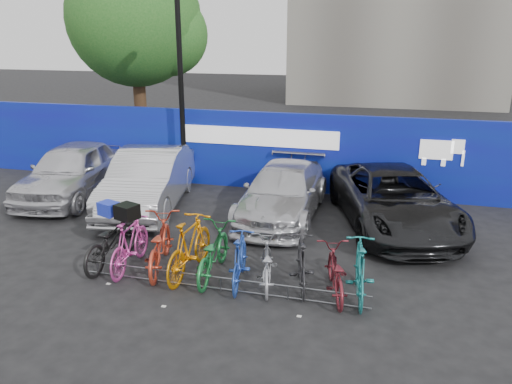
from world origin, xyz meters
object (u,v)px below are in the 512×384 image
(bike_4, at_px, (213,252))
(bike_0, at_px, (112,239))
(tree, at_px, (141,22))
(car_1, at_px, (149,180))
(bike_2, at_px, (159,244))
(lamppost, at_px, (181,82))
(bike_5, at_px, (240,260))
(bike_1, at_px, (130,244))
(bike_rack, at_px, (220,283))
(bike_7, at_px, (301,263))
(bike_6, at_px, (266,263))
(car_2, at_px, (283,192))
(car_0, at_px, (72,170))
(bike_9, at_px, (360,270))
(bike_8, at_px, (335,272))
(car_3, at_px, (394,199))
(bike_3, at_px, (190,247))

(bike_4, bearing_deg, bike_0, -3.04)
(tree, relative_size, car_1, 1.60)
(car_1, height_order, bike_2, car_1)
(lamppost, height_order, bike_5, lamppost)
(bike_0, distance_m, bike_1, 0.51)
(bike_rack, height_order, car_1, car_1)
(bike_5, height_order, bike_7, bike_5)
(car_1, height_order, bike_6, car_1)
(car_2, bearing_deg, bike_4, -98.91)
(bike_4, bearing_deg, car_2, -102.27)
(car_0, xyz_separation_m, bike_7, (7.51, -3.79, -0.30))
(tree, relative_size, bike_0, 3.78)
(bike_4, bearing_deg, bike_9, 175.22)
(tree, distance_m, lamppost, 6.14)
(bike_2, bearing_deg, bike_0, -14.04)
(bike_rack, relative_size, bike_8, 3.25)
(bike_rack, xyz_separation_m, bike_2, (-1.52, 0.59, 0.38))
(car_3, relative_size, bike_7, 3.15)
(bike_8, bearing_deg, bike_5, -12.84)
(car_1, xyz_separation_m, bike_0, (0.86, -3.46, -0.26))
(tree, xyz_separation_m, lamppost, (3.57, -4.66, -1.80))
(bike_9, bearing_deg, bike_4, -8.58)
(lamppost, bearing_deg, bike_7, -49.52)
(car_0, bearing_deg, bike_9, -31.83)
(bike_4, bearing_deg, bike_8, 174.14)
(bike_5, bearing_deg, bike_4, -24.33)
(lamppost, distance_m, bike_3, 6.56)
(car_0, relative_size, bike_1, 2.56)
(bike_rack, bearing_deg, car_2, 86.15)
(lamppost, distance_m, bike_5, 7.15)
(bike_9, bearing_deg, bike_6, -7.50)
(tree, xyz_separation_m, bike_3, (5.97, -10.15, -4.46))
(car_2, relative_size, bike_0, 2.25)
(lamppost, bearing_deg, bike_9, -44.01)
(bike_3, bearing_deg, bike_2, -3.64)
(car_3, xyz_separation_m, bike_7, (-1.67, -3.70, -0.23))
(car_1, height_order, bike_5, car_1)
(bike_1, relative_size, bike_5, 1.08)
(car_0, xyz_separation_m, bike_1, (3.97, -3.91, -0.25))
(tree, height_order, car_1, tree)
(car_1, relative_size, bike_8, 2.83)
(car_0, xyz_separation_m, car_2, (6.36, -0.04, -0.13))
(bike_2, relative_size, bike_9, 1.14)
(bike_0, bearing_deg, car_2, -126.83)
(bike_7, xyz_separation_m, bike_8, (0.65, -0.13, -0.05))
(bike_2, xyz_separation_m, bike_8, (3.61, -0.17, -0.09))
(car_1, bearing_deg, bike_2, -71.97)
(car_1, xyz_separation_m, bike_9, (5.98, -3.58, -0.26))
(lamppost, relative_size, bike_3, 3.04)
(bike_9, bearing_deg, bike_7, -11.90)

